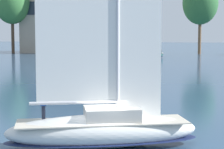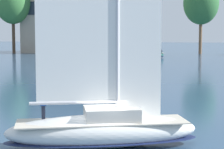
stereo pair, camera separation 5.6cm
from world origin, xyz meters
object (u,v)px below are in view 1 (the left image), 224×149
(tree_shore_left, at_px, (12,3))
(tree_shore_center, at_px, (200,3))
(sailboat_main, at_px, (103,126))
(sailboat_moored_mid_channel, at_px, (156,54))

(tree_shore_left, bearing_deg, tree_shore_center, 5.68)
(tree_shore_left, distance_m, sailboat_main, 97.83)
(tree_shore_left, relative_size, sailboat_moored_mid_channel, 1.63)
(sailboat_main, xyz_separation_m, sailboat_moored_mid_channel, (-2.79, 77.01, -0.33))
(tree_shore_left, relative_size, sailboat_main, 1.34)
(tree_shore_center, relative_size, sailboat_moored_mid_channel, 1.59)
(sailboat_main, relative_size, sailboat_moored_mid_channel, 1.22)
(tree_shore_left, relative_size, tree_shore_center, 1.03)
(tree_shore_left, bearing_deg, sailboat_moored_mid_channel, -15.24)
(tree_shore_left, bearing_deg, sailboat_main, -64.52)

